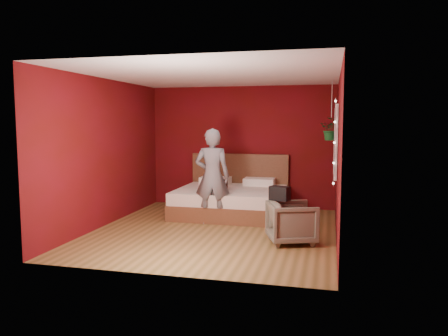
% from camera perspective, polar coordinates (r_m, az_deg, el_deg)
% --- Properties ---
extents(floor, '(4.50, 4.50, 0.00)m').
position_cam_1_polar(floor, '(7.49, -1.23, -8.17)').
color(floor, olive).
rests_on(floor, ground).
extents(room_walls, '(4.04, 4.54, 2.62)m').
position_cam_1_polar(room_walls, '(7.26, -1.26, 4.78)').
color(room_walls, maroon).
rests_on(room_walls, ground).
extents(window, '(0.05, 0.97, 1.27)m').
position_cam_1_polar(window, '(7.92, 14.39, 3.40)').
color(window, white).
rests_on(window, room_walls).
extents(fairy_lights, '(0.04, 0.04, 1.45)m').
position_cam_1_polar(fairy_lights, '(7.40, 14.23, 3.23)').
color(fairy_lights, silver).
rests_on(fairy_lights, room_walls).
extents(bed, '(2.10, 1.78, 1.15)m').
position_cam_1_polar(bed, '(8.77, 1.03, -4.07)').
color(bed, brown).
rests_on(bed, ground).
extents(person, '(0.67, 0.48, 1.72)m').
position_cam_1_polar(person, '(7.85, -1.54, -1.11)').
color(person, slate).
rests_on(person, ground).
extents(armchair, '(0.87, 0.86, 0.63)m').
position_cam_1_polar(armchair, '(6.76, 8.84, -7.05)').
color(armchair, '#696353').
rests_on(armchair, ground).
extents(handbag, '(0.34, 0.26, 0.22)m').
position_cam_1_polar(handbag, '(6.81, 7.28, -3.31)').
color(handbag, black).
rests_on(handbag, armchair).
extents(throw_pillow, '(0.53, 0.53, 0.16)m').
position_cam_1_polar(throw_pillow, '(8.57, -1.14, -2.24)').
color(throw_pillow, black).
rests_on(throw_pillow, bed).
extents(hanging_plant, '(0.45, 0.41, 1.11)m').
position_cam_1_polar(hanging_plant, '(8.39, 13.81, 4.97)').
color(hanging_plant, silver).
rests_on(hanging_plant, room_walls).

